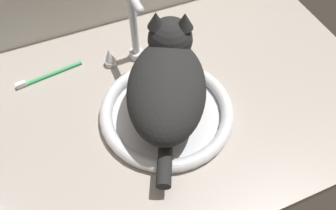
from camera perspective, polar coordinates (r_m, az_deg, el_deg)
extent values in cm
cube|color=#ADA399|center=(90.11, -1.11, -0.43)|extent=(114.77, 70.07, 3.00)
torus|color=white|center=(85.72, 0.00, -0.96)|extent=(33.00, 33.00, 3.16)
cylinder|color=white|center=(86.77, 0.00, -1.45)|extent=(28.27, 28.27, 0.60)
cylinder|color=silver|center=(99.50, -4.97, 8.36)|extent=(4.00, 4.00, 2.07)
cylinder|color=silver|center=(92.38, -5.43, 12.93)|extent=(2.00, 2.00, 18.88)
cylinder|color=silver|center=(84.12, -5.19, 16.53)|extent=(2.00, 6.28, 2.00)
sphere|color=silver|center=(81.74, -4.42, 15.33)|extent=(2.10, 2.10, 2.10)
cylinder|color=silver|center=(98.43, -9.38, 6.89)|extent=(3.20, 3.20, 1.60)
cone|color=silver|center=(96.39, -9.60, 8.05)|extent=(2.88, 2.88, 4.12)
cylinder|color=silver|center=(101.54, -0.64, 9.55)|extent=(3.20, 3.20, 1.60)
cone|color=silver|center=(99.57, -0.65, 10.74)|extent=(2.88, 2.88, 4.12)
ellipsoid|color=black|center=(78.85, 0.00, 2.67)|extent=(28.80, 34.09, 14.09)
sphere|color=black|center=(83.76, 0.36, 10.69)|extent=(10.79, 10.79, 10.79)
cone|color=black|center=(80.07, -2.00, 13.80)|extent=(4.10, 4.10, 4.05)
cone|color=black|center=(79.90, 2.77, 13.66)|extent=(4.10, 4.10, 4.05)
ellipsoid|color=silver|center=(87.48, 0.47, 11.98)|extent=(5.48, 4.87, 3.45)
ellipsoid|color=silver|center=(86.14, 0.31, 7.66)|extent=(12.45, 11.63, 7.75)
cylinder|color=black|center=(74.85, -0.54, -9.39)|extent=(7.64, 11.34, 3.20)
cylinder|color=#3FB266|center=(99.85, -18.09, 5.04)|extent=(15.50, 3.01, 1.00)
cube|color=white|center=(99.35, -22.95, 3.13)|extent=(2.73, 1.53, 1.20)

